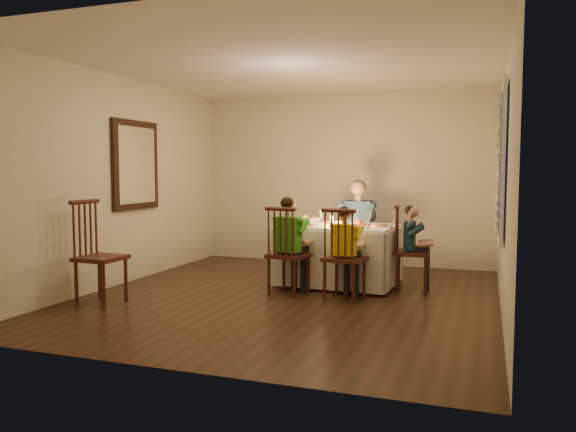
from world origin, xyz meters
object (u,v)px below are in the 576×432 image
(child_yellow, at_px, (344,299))
(child_teal, at_px, (411,290))
(chair_end, at_px, (411,290))
(child_green, at_px, (289,294))
(serving_bowl, at_px, (315,220))
(chair_adult, at_px, (357,275))
(adult, at_px, (357,275))
(chair_near_left, at_px, (289,294))
(chair_near_right, at_px, (344,299))
(dining_table, at_px, (338,242))
(chair_extra, at_px, (102,303))

(child_yellow, height_order, child_teal, child_yellow)
(chair_end, xyz_separation_m, child_teal, (0.00, 0.00, 0.00))
(child_green, distance_m, serving_bowl, 1.33)
(chair_adult, xyz_separation_m, chair_end, (0.83, -0.77, 0.00))
(adult, relative_size, child_teal, 1.28)
(chair_near_left, distance_m, child_green, 0.00)
(chair_adult, relative_size, chair_near_right, 1.00)
(chair_near_right, bearing_deg, child_teal, -122.57)
(dining_table, distance_m, chair_near_right, 0.97)
(chair_adult, height_order, chair_near_right, same)
(chair_near_right, xyz_separation_m, child_green, (-0.67, 0.02, 0.00))
(chair_extra, height_order, child_yellow, chair_extra)
(chair_adult, xyz_separation_m, adult, (0.00, 0.00, 0.00))
(child_green, distance_m, child_yellow, 0.67)
(child_yellow, bearing_deg, dining_table, -60.60)
(adult, distance_m, child_green, 1.55)
(child_green, relative_size, serving_bowl, 5.26)
(child_green, bearing_deg, chair_extra, 44.58)
(chair_near_left, relative_size, chair_near_right, 1.00)
(dining_table, xyz_separation_m, child_teal, (0.92, -0.04, -0.53))
(chair_end, bearing_deg, chair_extra, 115.47)
(chair_extra, height_order, serving_bowl, serving_bowl)
(chair_end, distance_m, adult, 1.13)
(dining_table, xyz_separation_m, chair_extra, (-2.14, -1.84, -0.53))
(chair_adult, bearing_deg, dining_table, -99.49)
(child_green, xyz_separation_m, serving_bowl, (-0.01, 1.07, 0.78))
(chair_adult, bearing_deg, child_yellow, -85.28)
(adult, height_order, child_teal, adult)
(chair_adult, height_order, child_green, child_green)
(chair_adult, distance_m, child_green, 1.55)
(chair_end, relative_size, serving_bowl, 4.75)
(chair_adult, xyz_separation_m, child_yellow, (0.18, -1.49, 0.00))
(adult, height_order, serving_bowl, serving_bowl)
(chair_end, relative_size, child_yellow, 0.98)
(chair_adult, xyz_separation_m, child_teal, (0.83, -0.77, 0.00))
(dining_table, height_order, chair_end, dining_table)
(chair_adult, xyz_separation_m, chair_near_left, (-0.48, -1.47, 0.00))
(child_green, bearing_deg, child_yellow, -169.72)
(chair_adult, relative_size, adult, 0.79)
(dining_table, xyz_separation_m, child_yellow, (0.28, -0.76, -0.53))
(chair_adult, xyz_separation_m, chair_near_right, (0.18, -1.49, 0.00))
(adult, relative_size, child_green, 1.15)
(chair_near_left, xyz_separation_m, chair_extra, (-1.75, -1.11, 0.00))
(adult, bearing_deg, dining_table, -99.49)
(chair_adult, relative_size, serving_bowl, 4.75)
(chair_end, relative_size, adult, 0.79)
(chair_near_right, bearing_deg, chair_near_left, 7.34)
(chair_near_right, relative_size, child_yellow, 0.98)
(dining_table, bearing_deg, child_teal, 0.58)
(dining_table, distance_m, child_green, 0.99)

